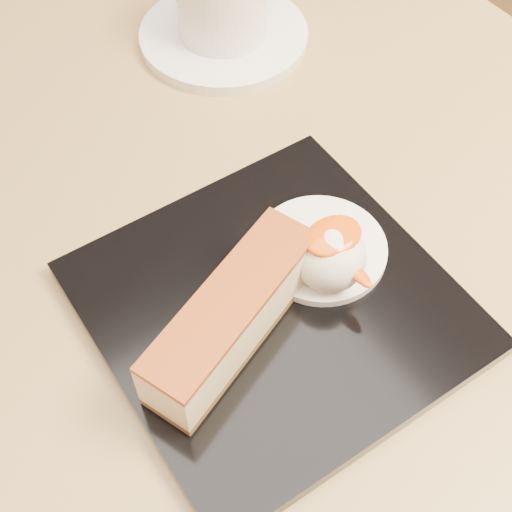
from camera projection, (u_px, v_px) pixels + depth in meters
table at (177, 345)px, 0.63m from camera, size 0.80×0.80×0.72m
dessert_plate at (273, 307)px, 0.47m from camera, size 0.22×0.22×0.01m
cheesecake at (232, 316)px, 0.43m from camera, size 0.14×0.08×0.04m
cream_smear at (321, 248)px, 0.48m from camera, size 0.09×0.09×0.01m
ice_cream_scoop at (330, 257)px, 0.45m from camera, size 0.05×0.05×0.05m
mango_sauce at (333, 236)px, 0.44m from camera, size 0.04×0.03×0.01m
mint_sprig at (265, 241)px, 0.48m from camera, size 0.03×0.02×0.00m
saucer at (224, 36)px, 0.63m from camera, size 0.15×0.15×0.01m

